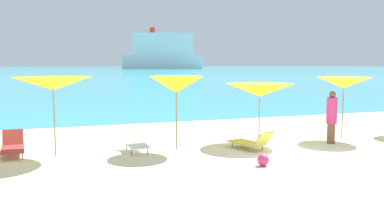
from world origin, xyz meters
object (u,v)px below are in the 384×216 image
Objects in this scene: umbrella_3 at (260,90)px; lounge_chair_4 at (251,142)px; umbrella_1 at (53,84)px; lounge_chair_3 at (135,141)px; umbrella_4 at (344,83)px; cruise_ship at (163,53)px; umbrella_2 at (176,85)px; lounge_chair_0 at (13,146)px; beach_ball at (263,160)px; beachgoer_0 at (332,116)px.

lounge_chair_4 is at bearing -128.63° from umbrella_3.
umbrella_1 is 1.62× the size of lounge_chair_3.
umbrella_3 is at bearing 174.74° from umbrella_4.
lounge_chair_3 is 0.03× the size of cruise_ship.
umbrella_2 is 1.04× the size of umbrella_4.
umbrella_1 is 1.53× the size of lounge_chair_0.
beachgoer_0 is at bearing 27.63° from beach_ball.
umbrella_1 reaches higher than umbrella_3.
lounge_chair_4 is (2.16, -0.92, -1.77)m from umbrella_2.
umbrella_3 is 0.06× the size of cruise_ship.
lounge_chair_4 is at bearing -169.72° from umbrella_4.
umbrella_2 is at bearing -4.57° from lounge_chair_3.
beachgoer_0 is 5.55× the size of beach_ball.
lounge_chair_3 is 0.81× the size of beachgoer_0.
umbrella_4 reaches higher than lounge_chair_0.
umbrella_1 reaches higher than umbrella_4.
umbrella_3 is at bearing -90.69° from cruise_ship.
beachgoer_0 is (5.20, -0.85, -1.10)m from umbrella_2.
cruise_ship is (47.73, 206.88, 6.86)m from umbrella_4.
lounge_chair_4 is 214.14m from cruise_ship.
lounge_chair_0 is 3.58m from lounge_chair_3.
beach_ball is at bearing 51.57° from lounge_chair_4.
lounge_chair_0 is at bearing 171.10° from umbrella_2.
umbrella_3 reaches higher than beach_ball.
umbrella_3 is (6.61, -0.13, -0.32)m from umbrella_1.
umbrella_3 is 212.89m from cruise_ship.
umbrella_1 is 1.32× the size of beachgoer_0.
lounge_chair_0 is at bearing 156.45° from umbrella_1.
cruise_ship is (48.72, 207.54, 7.93)m from beachgoer_0.
umbrella_4 is at bearing -89.83° from cruise_ship.
cruise_ship is (53.92, 206.69, 6.83)m from umbrella_2.
lounge_chair_3 is at bearing -179.25° from umbrella_3.
lounge_chair_0 is (-1.19, 0.52, -1.84)m from umbrella_1.
umbrella_4 is 1.39× the size of lounge_chair_4.
umbrella_4 is (6.19, -0.19, -0.03)m from umbrella_2.
lounge_chair_4 is 0.89× the size of beachgoer_0.
lounge_chair_4 is at bearing -17.29° from lounge_chair_0.
lounge_chair_3 is at bearing 135.56° from beach_ball.
beachgoer_0 reaches higher than beach_ball.
umbrella_3 is at bearing -8.54° from lounge_chair_0.
lounge_chair_0 reaches higher than beach_ball.
cruise_ship reaches higher than beachgoer_0.
beach_ball is (-3.64, -1.91, -0.78)m from beachgoer_0.
umbrella_4 is at bearing 28.94° from beach_ball.
cruise_ship reaches higher than umbrella_1.
beachgoer_0 is at bearing -9.28° from umbrella_2.
beach_ball is at bearing -46.91° from lounge_chair_3.
lounge_chair_4 is (-0.82, -1.03, -1.52)m from umbrella_3.
umbrella_3 is 1.59× the size of lounge_chair_4.
umbrella_2 is 213.72m from cruise_ship.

